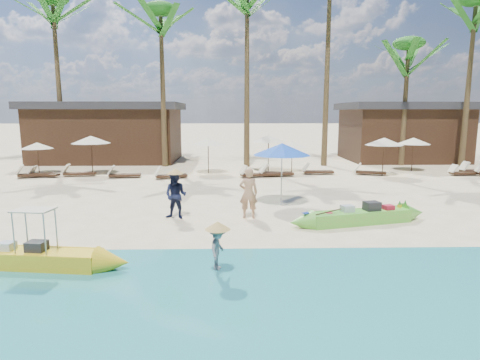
{
  "coord_description": "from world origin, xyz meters",
  "views": [
    {
      "loc": [
        1.1,
        -12.7,
        3.59
      ],
      "look_at": [
        1.43,
        2.0,
        1.11
      ],
      "focal_mm": 30.0,
      "sensor_mm": 36.0,
      "label": 1
    }
  ],
  "objects_px": {
    "yellow_canoe": "(29,258)",
    "blue_umbrella": "(282,149)",
    "green_canoe": "(360,216)",
    "tourist": "(249,193)"
  },
  "relations": [
    {
      "from": "tourist",
      "to": "blue_umbrella",
      "type": "height_order",
      "value": "blue_umbrella"
    },
    {
      "from": "yellow_canoe",
      "to": "blue_umbrella",
      "type": "height_order",
      "value": "blue_umbrella"
    },
    {
      "from": "tourist",
      "to": "blue_umbrella",
      "type": "bearing_deg",
      "value": -125.89
    },
    {
      "from": "green_canoe",
      "to": "yellow_canoe",
      "type": "relative_size",
      "value": 1.0
    },
    {
      "from": "green_canoe",
      "to": "blue_umbrella",
      "type": "distance_m",
      "value": 4.05
    },
    {
      "from": "green_canoe",
      "to": "blue_umbrella",
      "type": "relative_size",
      "value": 2.23
    },
    {
      "from": "yellow_canoe",
      "to": "blue_umbrella",
      "type": "distance_m",
      "value": 9.42
    },
    {
      "from": "yellow_canoe",
      "to": "tourist",
      "type": "distance_m",
      "value": 6.9
    },
    {
      "from": "yellow_canoe",
      "to": "green_canoe",
      "type": "bearing_deg",
      "value": 28.82
    },
    {
      "from": "blue_umbrella",
      "to": "tourist",
      "type": "bearing_deg",
      "value": -124.59
    }
  ]
}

